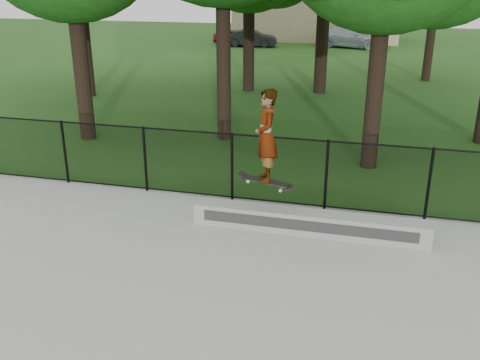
{
  "coord_description": "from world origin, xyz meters",
  "views": [
    {
      "loc": [
        2.85,
        -4.44,
        4.64
      ],
      "look_at": [
        0.62,
        4.2,
        1.2
      ],
      "focal_mm": 40.0,
      "sensor_mm": 36.0,
      "label": 1
    }
  ],
  "objects_px": {
    "car_b": "(251,38)",
    "car_c": "(352,37)",
    "grind_ledge": "(308,222)",
    "skater_airborne": "(266,138)",
    "car_a": "(236,37)"
  },
  "relations": [
    {
      "from": "car_a",
      "to": "skater_airborne",
      "type": "height_order",
      "value": "skater_airborne"
    },
    {
      "from": "grind_ledge",
      "to": "car_b",
      "type": "xyz_separation_m",
      "value": [
        -7.63,
        27.46,
        0.3
      ]
    },
    {
      "from": "car_b",
      "to": "car_c",
      "type": "height_order",
      "value": "car_c"
    },
    {
      "from": "grind_ledge",
      "to": "car_a",
      "type": "height_order",
      "value": "car_a"
    },
    {
      "from": "car_a",
      "to": "car_c",
      "type": "height_order",
      "value": "car_c"
    },
    {
      "from": "car_b",
      "to": "skater_airborne",
      "type": "height_order",
      "value": "skater_airborne"
    },
    {
      "from": "car_a",
      "to": "car_c",
      "type": "xyz_separation_m",
      "value": [
        7.87,
        0.94,
        0.13
      ]
    },
    {
      "from": "car_a",
      "to": "car_b",
      "type": "xyz_separation_m",
      "value": [
        1.14,
        -0.25,
        0.01
      ]
    },
    {
      "from": "car_c",
      "to": "skater_airborne",
      "type": "distance_m",
      "value": 28.92
    },
    {
      "from": "car_c",
      "to": "car_b",
      "type": "bearing_deg",
      "value": 117.14
    },
    {
      "from": "car_b",
      "to": "skater_airborne",
      "type": "bearing_deg",
      "value": -170.78
    },
    {
      "from": "skater_airborne",
      "to": "car_b",
      "type": "bearing_deg",
      "value": 103.86
    },
    {
      "from": "skater_airborne",
      "to": "car_a",
      "type": "bearing_deg",
      "value": 105.94
    },
    {
      "from": "grind_ledge",
      "to": "skater_airborne",
      "type": "xyz_separation_m",
      "value": [
        -0.79,
        -0.24,
        1.67
      ]
    },
    {
      "from": "car_c",
      "to": "car_a",
      "type": "bearing_deg",
      "value": 113.91
    }
  ]
}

